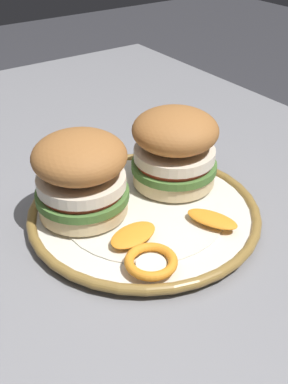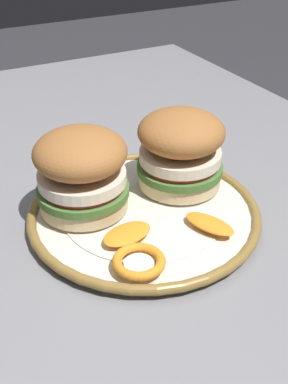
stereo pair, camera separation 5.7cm
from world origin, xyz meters
name	(u,v)px [view 2 (the right image)]	position (x,y,z in m)	size (l,w,h in m)	color
dining_table	(102,283)	(0.00, 0.00, 0.65)	(1.25, 0.96, 0.75)	gray
dinner_plate	(144,213)	(-0.02, -0.05, 0.76)	(0.29, 0.29, 0.02)	silver
sandwich_half_left	(81,170)	(0.02, 0.01, 0.81)	(0.12, 0.12, 0.10)	beige
sandwich_half_right	(180,149)	(0.01, -0.12, 0.81)	(0.11, 0.11, 0.10)	beige
orange_peel_curled	(137,262)	(-0.11, 0.00, 0.77)	(0.08, 0.08, 0.01)	orange
orange_peel_strip_long	(209,224)	(-0.09, -0.10, 0.77)	(0.07, 0.05, 0.01)	orange
orange_peel_strip_short	(127,234)	(-0.06, -0.01, 0.77)	(0.05, 0.07, 0.01)	orange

